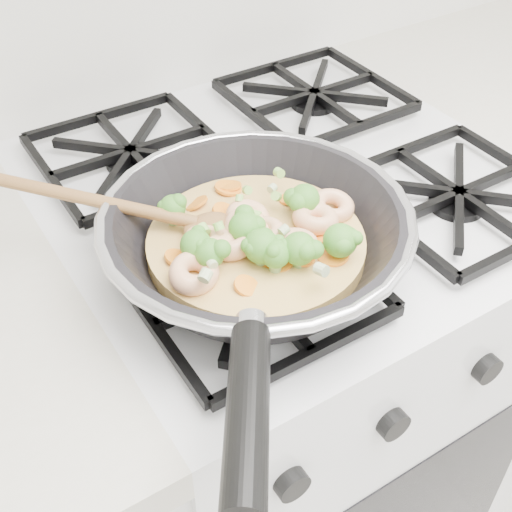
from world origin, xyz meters
TOP-DOWN VIEW (x-y plane):
  - stove at (0.00, 1.70)m, footprint 0.60×0.60m
  - skillet at (-0.13, 1.57)m, footprint 0.42×0.49m

SIDE VIEW (x-z plane):
  - stove at x=0.00m, z-range 0.00..0.92m
  - skillet at x=-0.13m, z-range 0.91..1.01m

